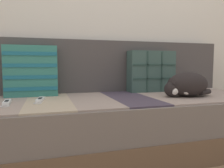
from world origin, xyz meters
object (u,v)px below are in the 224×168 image
throw_pillow_striped (31,71)px  game_remote_near (40,100)px  game_remote_far (7,102)px  sleeping_cat (186,85)px  couch (127,123)px  throw_pillow_quilted (151,71)px

throw_pillow_striped → game_remote_near: throw_pillow_striped is taller
game_remote_far → sleeping_cat: bearing=-2.2°
game_remote_near → sleeping_cat: bearing=-5.3°
couch → throw_pillow_quilted: throw_pillow_quilted is taller
sleeping_cat → game_remote_far: size_ratio=1.89×
throw_pillow_quilted → sleeping_cat: 0.38m
throw_pillow_quilted → game_remote_far: 1.14m
couch → throw_pillow_striped: size_ratio=5.63×
sleeping_cat → couch: bearing=161.4°
couch → throw_pillow_striped: bearing=161.9°
game_remote_near → throw_pillow_quilted: bearing=16.1°
throw_pillow_striped → sleeping_cat: 1.13m
couch → game_remote_far: size_ratio=10.49×
sleeping_cat → game_remote_far: bearing=177.8°
couch → game_remote_near: bearing=-176.0°
sleeping_cat → throw_pillow_striped: bearing=161.7°
sleeping_cat → game_remote_far: 1.19m
couch → game_remote_near: (-0.60, -0.04, 0.21)m
throw_pillow_striped → sleeping_cat: size_ratio=0.99×
couch → game_remote_near: size_ratio=10.30×
sleeping_cat → game_remote_near: 1.01m
couch → game_remote_near: game_remote_near is taller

